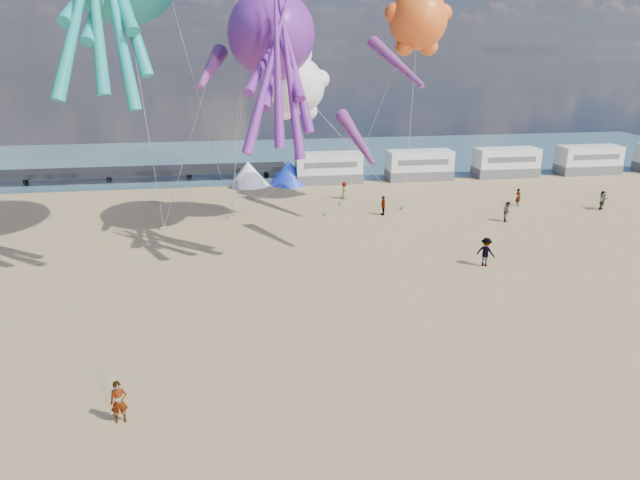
{
  "coord_description": "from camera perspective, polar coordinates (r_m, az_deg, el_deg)",
  "views": [
    {
      "loc": [
        -3.69,
        -15.69,
        12.7
      ],
      "look_at": [
        -0.25,
        6.0,
        5.38
      ],
      "focal_mm": 32.0,
      "sensor_mm": 36.0,
      "label": 1
    }
  ],
  "objects": [
    {
      "name": "sandbag_c",
      "position": [
        48.5,
        8.41,
        3.18
      ],
      "size": [
        0.5,
        0.35,
        0.22
      ],
      "primitive_type": "cube",
      "color": "gray",
      "rests_on": "ground"
    },
    {
      "name": "kite_teddy_orange",
      "position": [
        47.25,
        9.79,
        20.88
      ],
      "size": [
        5.75,
        5.45,
        7.69
      ],
      "primitive_type": null,
      "rotation": [
        0.0,
        0.0,
        0.06
      ],
      "color": "#FF611C"
    },
    {
      "name": "motorhome_2",
      "position": [
        63.64,
        18.1,
        7.39
      ],
      "size": [
        6.6,
        2.5,
        3.0
      ],
      "primitive_type": "cube",
      "color": "silver",
      "rests_on": "ground"
    },
    {
      "name": "ground",
      "position": [
        20.52,
        3.52,
        -19.86
      ],
      "size": [
        120.0,
        120.0,
        0.0
      ],
      "primitive_type": "plane",
      "color": "tan",
      "rests_on": "ground"
    },
    {
      "name": "beachgoer_2",
      "position": [
        36.59,
        16.25,
        -1.15
      ],
      "size": [
        1.1,
        1.11,
        1.81
      ],
      "primitive_type": "imported",
      "rotation": [
        0.0,
        0.0,
        2.31
      ],
      "color": "#7F6659",
      "rests_on": "ground"
    },
    {
      "name": "tent_white",
      "position": [
        56.89,
        -7.18,
        6.62
      ],
      "size": [
        4.0,
        4.0,
        2.4
      ],
      "primitive_type": "cone",
      "color": "white",
      "rests_on": "ground"
    },
    {
      "name": "kite_panda",
      "position": [
        42.29,
        -2.4,
        15.16
      ],
      "size": [
        5.94,
        5.72,
        7.04
      ],
      "primitive_type": null,
      "rotation": [
        0.0,
        0.0,
        -0.24
      ],
      "color": "white"
    },
    {
      "name": "kite_octopus_purple",
      "position": [
        39.74,
        -4.93,
        19.82
      ],
      "size": [
        5.19,
        10.99,
        12.29
      ],
      "primitive_type": null,
      "rotation": [
        0.0,
        0.0,
        -0.05
      ],
      "color": "#712593"
    },
    {
      "name": "windsock_mid",
      "position": [
        43.21,
        7.67,
        17.13
      ],
      "size": [
        3.25,
        6.8,
        6.86
      ],
      "primitive_type": null,
      "rotation": [
        0.0,
        0.0,
        0.34
      ],
      "color": "red"
    },
    {
      "name": "beachgoer_5",
      "position": [
        51.8,
        19.2,
        4.07
      ],
      "size": [
        0.72,
        1.48,
        1.52
      ],
      "primitive_type": "imported",
      "rotation": [
        0.0,
        0.0,
        1.77
      ],
      "color": "#7F6659",
      "rests_on": "ground"
    },
    {
      "name": "sandbag_a",
      "position": [
        44.08,
        -15.33,
        1.16
      ],
      "size": [
        0.5,
        0.35,
        0.22
      ],
      "primitive_type": "cube",
      "color": "gray",
      "rests_on": "ground"
    },
    {
      "name": "sandbag_d",
      "position": [
        49.43,
        2.27,
        3.66
      ],
      "size": [
        0.5,
        0.35,
        0.22
      ],
      "primitive_type": "cube",
      "color": "gray",
      "rests_on": "ground"
    },
    {
      "name": "beachgoer_1",
      "position": [
        46.72,
        18.22,
        2.71
      ],
      "size": [
        0.71,
        0.88,
        1.57
      ],
      "primitive_type": "imported",
      "rotation": [
        0.0,
        0.0,
        1.27
      ],
      "color": "#7F6659",
      "rests_on": "ground"
    },
    {
      "name": "motorhome_3",
      "position": [
        68.45,
        25.28,
        7.26
      ],
      "size": [
        6.6,
        2.5,
        3.0
      ],
      "primitive_type": "cube",
      "color": "silver",
      "rests_on": "ground"
    },
    {
      "name": "tent_blue",
      "position": [
        57.15,
        -3.14,
        6.79
      ],
      "size": [
        4.0,
        4.0,
        2.4
      ],
      "primitive_type": "cone",
      "color": "#1933CC",
      "rests_on": "ground"
    },
    {
      "name": "windsock_left",
      "position": [
        39.59,
        -10.87,
        16.5
      ],
      "size": [
        2.44,
        6.08,
        5.98
      ],
      "primitive_type": null,
      "rotation": [
        0.0,
        0.0,
        -0.23
      ],
      "color": "red"
    },
    {
      "name": "windsock_right",
      "position": [
        36.91,
        3.69,
        10.12
      ],
      "size": [
        2.13,
        5.33,
        5.27
      ],
      "primitive_type": null,
      "rotation": [
        0.0,
        0.0,
        0.24
      ],
      "color": "red"
    },
    {
      "name": "beachgoer_3",
      "position": [
        46.44,
        6.33,
        3.45
      ],
      "size": [
        0.6,
        1.03,
        1.57
      ],
      "primitive_type": "imported",
      "rotation": [
        0.0,
        0.0,
        4.73
      ],
      "color": "#7F6659",
      "rests_on": "ground"
    },
    {
      "name": "beachgoer_0",
      "position": [
        51.39,
        2.43,
        5.0
      ],
      "size": [
        0.45,
        0.62,
        1.55
      ],
      "primitive_type": "imported",
      "rotation": [
        0.0,
        0.0,
        1.72
      ],
      "color": "#7F6659",
      "rests_on": "ground"
    },
    {
      "name": "beachgoer_4",
      "position": [
        53.29,
        26.41,
        3.58
      ],
      "size": [
        0.99,
        0.86,
        1.6
      ],
      "primitive_type": "imported",
      "rotation": [
        0.0,
        0.0,
        0.62
      ],
      "color": "#7F6659",
      "rests_on": "ground"
    },
    {
      "name": "motorhome_0",
      "position": [
        57.62,
        0.84,
        7.22
      ],
      "size": [
        6.6,
        2.5,
        3.0
      ],
      "primitive_type": "cube",
      "color": "silver",
      "rests_on": "ground"
    },
    {
      "name": "sandbag_e",
      "position": [
        45.97,
        -8.82,
        2.31
      ],
      "size": [
        0.5,
        0.35,
        0.22
      ],
      "primitive_type": "cube",
      "color": "gray",
      "rests_on": "ground"
    },
    {
      "name": "water",
      "position": [
        71.91,
        -5.99,
        8.17
      ],
      "size": [
        120.0,
        120.0,
        0.0
      ],
      "primitive_type": "plane",
      "color": "#3C6474",
      "rests_on": "ground"
    },
    {
      "name": "standing_person",
      "position": [
        22.26,
        -19.46,
        -15.03
      ],
      "size": [
        0.64,
        0.46,
        1.63
      ],
      "primitive_type": "imported",
      "rotation": [
        0.0,
        0.0,
        0.12
      ],
      "color": "tan",
      "rests_on": "ground"
    },
    {
      "name": "sandbag_b",
      "position": [
        46.23,
        0.76,
        2.62
      ],
      "size": [
        0.5,
        0.35,
        0.22
      ],
      "primitive_type": "cube",
      "color": "gray",
      "rests_on": "ground"
    },
    {
      "name": "motorhome_1",
      "position": [
        59.96,
        9.9,
        7.39
      ],
      "size": [
        6.6,
        2.5,
        3.0
      ],
      "primitive_type": "cube",
      "color": "silver",
      "rests_on": "ground"
    }
  ]
}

